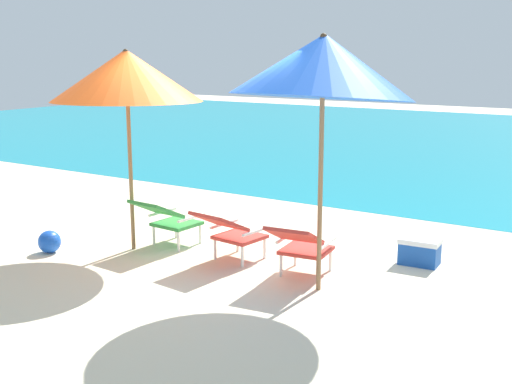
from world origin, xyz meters
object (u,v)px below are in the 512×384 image
at_px(beach_ball, 49,242).
at_px(beach_umbrella_right, 323,66).
at_px(beach_umbrella_left, 127,76).
at_px(lounge_chair_left, 167,217).
at_px(cooler_box, 420,251).
at_px(lounge_chair_right, 301,244).
at_px(lounge_chair_center, 230,230).

bearing_deg(beach_ball, beach_umbrella_right, 10.84).
relative_size(beach_umbrella_left, beach_umbrella_right, 0.92).
relative_size(lounge_chair_left, beach_umbrella_left, 0.36).
height_order(beach_ball, cooler_box, cooler_box).
bearing_deg(beach_ball, beach_umbrella_left, 41.22).
distance_m(beach_umbrella_left, beach_umbrella_right, 2.68).
bearing_deg(lounge_chair_right, beach_umbrella_right, -31.82).
bearing_deg(beach_ball, cooler_box, 26.90).
distance_m(lounge_chair_center, cooler_box, 2.27).
height_order(lounge_chair_left, lounge_chair_center, same).
distance_m(beach_umbrella_right, beach_ball, 4.16).
relative_size(beach_ball, cooler_box, 0.58).
relative_size(lounge_chair_center, beach_umbrella_right, 0.34).
distance_m(lounge_chair_center, beach_umbrella_right, 2.36).
bearing_deg(beach_umbrella_left, lounge_chair_right, 4.51).
distance_m(beach_umbrella_left, cooler_box, 4.12).
relative_size(lounge_chair_left, cooler_box, 1.85).
bearing_deg(lounge_chair_left, lounge_chair_right, -3.19).
height_order(lounge_chair_right, beach_umbrella_left, beach_umbrella_left).
xyz_separation_m(lounge_chair_left, beach_umbrella_left, (-0.33, -0.30, 1.80)).
relative_size(lounge_chair_center, beach_umbrella_left, 0.37).
relative_size(beach_umbrella_left, cooler_box, 5.18).
bearing_deg(beach_umbrella_right, beach_ball, -169.16).
xyz_separation_m(lounge_chair_left, beach_ball, (-1.11, -0.98, -0.26)).
bearing_deg(lounge_chair_right, beach_ball, -164.42).
distance_m(lounge_chair_right, beach_umbrella_right, 1.98).
distance_m(lounge_chair_left, lounge_chair_center, 1.04).
xyz_separation_m(lounge_chair_right, beach_umbrella_right, (0.34, -0.21, 1.94)).
xyz_separation_m(beach_umbrella_left, beach_ball, (-0.78, -0.69, -2.06)).
bearing_deg(beach_umbrella_right, lounge_chair_right, 148.18).
height_order(lounge_chair_center, beach_umbrella_right, beach_umbrella_right).
bearing_deg(cooler_box, lounge_chair_center, -149.08).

